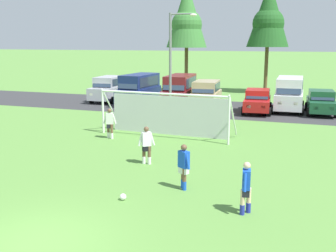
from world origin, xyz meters
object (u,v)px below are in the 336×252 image
object	(u,v)px
parked_car_slot_center_left	(180,90)
parked_car_slot_center	(206,94)
street_lamp	(173,64)
player_striker_near	(246,188)
parked_car_slot_center_right	(257,101)
parked_car_slot_far_left	(109,89)
parked_car_slot_right	(289,93)
parked_car_slot_left	(139,89)
parked_car_slot_far_right	(321,102)
player_midfield_center	(146,145)
player_winger_left	(184,167)
player_defender_far	(110,124)
soccer_goal	(168,113)
soccer_ball	(123,197)

from	to	relation	value
parked_car_slot_center_left	parked_car_slot_center	xyz separation A→B (m)	(2.27, -0.42, -0.23)
parked_car_slot_center_left	street_lamp	bearing A→B (deg)	-78.69
player_striker_near	parked_car_slot_center_right	bearing A→B (deg)	96.11
parked_car_slot_far_left	parked_car_slot_right	distance (m)	15.24
parked_car_slot_center_left	parked_car_slot_left	bearing A→B (deg)	-175.69
parked_car_slot_right	street_lamp	world-z (taller)	street_lamp
parked_car_slot_far_left	parked_car_slot_left	bearing A→B (deg)	-16.02
parked_car_slot_right	parked_car_slot_far_right	xyz separation A→B (m)	(2.26, -0.66, -0.47)
player_midfield_center	street_lamp	bearing A→B (deg)	103.00
parked_car_slot_center_right	parked_car_slot_right	distance (m)	2.71
parked_car_slot_left	parked_car_slot_far_right	world-z (taller)	parked_car_slot_left
player_midfield_center	parked_car_slot_far_left	xyz separation A→B (m)	(-10.25, 16.36, 0.29)
player_winger_left	parked_car_slot_center_left	bearing A→B (deg)	108.03
player_defender_far	parked_car_slot_center	bearing A→B (deg)	78.03
soccer_goal	parked_car_slot_right	bearing A→B (deg)	61.14
parked_car_slot_far_left	parked_car_slot_right	bearing A→B (deg)	-0.49
player_midfield_center	parked_car_slot_far_left	world-z (taller)	parked_car_slot_far_left
soccer_goal	parked_car_slot_center_right	size ratio (longest dim) A/B	1.74
player_striker_near	parked_car_slot_left	world-z (taller)	parked_car_slot_left
player_defender_far	parked_car_slot_center_right	distance (m)	12.71
parked_car_slot_center	parked_car_slot_right	distance (m)	6.28
player_midfield_center	player_defender_far	world-z (taller)	same
parked_car_slot_right	soccer_ball	bearing A→B (deg)	-101.63
soccer_ball	parked_car_slot_right	bearing A→B (deg)	78.37
parked_car_slot_right	street_lamp	distance (m)	9.37
parked_car_slot_far_left	parked_car_slot_left	size ratio (longest dim) A/B	0.95
soccer_goal	parked_car_slot_center_right	bearing A→B (deg)	67.66
parked_car_slot_center_right	parked_car_slot_far_right	bearing A→B (deg)	11.63
player_midfield_center	parked_car_slot_center_left	bearing A→B (deg)	102.52
parked_car_slot_center_right	player_defender_far	bearing A→B (deg)	-120.69
parked_car_slot_far_left	player_midfield_center	bearing A→B (deg)	-57.94
player_striker_near	player_defender_far	xyz separation A→B (m)	(-8.47, 7.55, 0.00)
parked_car_slot_right	street_lamp	bearing A→B (deg)	-146.63
parked_car_slot_far_right	parked_car_slot_center_left	bearing A→B (deg)	179.45
parked_car_slot_center_right	player_winger_left	bearing A→B (deg)	-91.45
parked_car_slot_far_right	soccer_ball	bearing A→B (deg)	-108.16
parked_car_slot_right	parked_car_slot_far_right	world-z (taller)	parked_car_slot_right
parked_car_slot_center_left	player_defender_far	bearing A→B (deg)	-90.84
soccer_ball	street_lamp	distance (m)	16.07
soccer_ball	street_lamp	xyz separation A→B (m)	(-3.40, 15.30, 3.55)
player_midfield_center	parked_car_slot_far_right	bearing A→B (deg)	65.04
street_lamp	parked_car_slot_right	bearing A→B (deg)	33.37
parked_car_slot_far_left	street_lamp	distance (m)	9.56
player_defender_far	parked_car_slot_left	size ratio (longest dim) A/B	0.33
soccer_ball	parked_car_slot_far_left	world-z (taller)	parked_car_slot_far_left
parked_car_slot_center_left	parked_car_slot_far_right	world-z (taller)	parked_car_slot_center_left
player_midfield_center	parked_car_slot_left	xyz separation A→B (m)	(-6.95, 15.41, 0.52)
soccer_ball	parked_car_slot_far_right	size ratio (longest dim) A/B	0.05
parked_car_slot_center	player_defender_far	bearing A→B (deg)	-101.97
parked_car_slot_left	parked_car_slot_far_right	distance (m)	14.20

